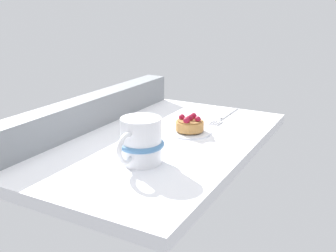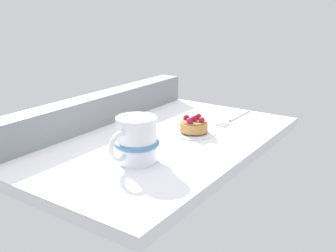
{
  "view_description": "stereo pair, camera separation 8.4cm",
  "coord_description": "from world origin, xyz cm",
  "px_view_note": "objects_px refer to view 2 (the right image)",
  "views": [
    {
      "loc": [
        -73.57,
        -43.38,
        30.07
      ],
      "look_at": [
        -3.05,
        -5.15,
        4.52
      ],
      "focal_mm": 42.62,
      "sensor_mm": 36.0,
      "label": 1
    },
    {
      "loc": [
        -69.18,
        -50.55,
        30.07
      ],
      "look_at": [
        -3.05,
        -5.15,
        4.52
      ],
      "focal_mm": 42.62,
      "sensor_mm": 36.0,
      "label": 2
    }
  ],
  "objects_px": {
    "raspberry_tart": "(194,125)",
    "coffee_mug": "(136,140)",
    "dessert_fork": "(235,118)",
    "dessert_plate": "(194,132)"
  },
  "relations": [
    {
      "from": "coffee_mug",
      "to": "dessert_plate",
      "type": "bearing_deg",
      "value": -1.42
    },
    {
      "from": "raspberry_tart",
      "to": "coffee_mug",
      "type": "xyz_separation_m",
      "value": [
        -0.21,
        0.01,
        0.02
      ]
    },
    {
      "from": "dessert_plate",
      "to": "coffee_mug",
      "type": "height_order",
      "value": "coffee_mug"
    },
    {
      "from": "dessert_plate",
      "to": "raspberry_tart",
      "type": "xyz_separation_m",
      "value": [
        0.0,
        0.0,
        0.02
      ]
    },
    {
      "from": "raspberry_tart",
      "to": "coffee_mug",
      "type": "height_order",
      "value": "coffee_mug"
    },
    {
      "from": "dessert_plate",
      "to": "raspberry_tart",
      "type": "distance_m",
      "value": 0.02
    },
    {
      "from": "coffee_mug",
      "to": "raspberry_tart",
      "type": "bearing_deg",
      "value": -1.39
    },
    {
      "from": "dessert_plate",
      "to": "raspberry_tart",
      "type": "relative_size",
      "value": 1.55
    },
    {
      "from": "coffee_mug",
      "to": "dessert_fork",
      "type": "distance_m",
      "value": 0.38
    },
    {
      "from": "raspberry_tart",
      "to": "coffee_mug",
      "type": "relative_size",
      "value": 0.54
    }
  ]
}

